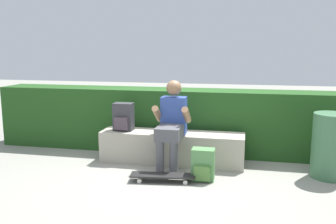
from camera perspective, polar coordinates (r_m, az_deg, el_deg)
name	(u,v)px	position (r m, az deg, el deg)	size (l,w,h in m)	color
ground_plane	(165,172)	(4.89, -0.41, -9.42)	(24.00, 24.00, 0.00)	gray
bench_main	(172,147)	(5.23, 0.61, -5.59)	(2.04, 0.46, 0.44)	#A49E8C
person_skater	(172,122)	(4.91, 0.59, -1.54)	(0.49, 0.62, 1.19)	#2D4793
skateboard_near_person	(163,176)	(4.55, -0.82, -9.97)	(0.82, 0.30, 0.09)	black
backpack_on_bench	(123,117)	(5.31, -7.03, -0.81)	(0.28, 0.23, 0.40)	#333338
backpack_on_ground	(203,165)	(4.58, 5.52, -8.29)	(0.28, 0.23, 0.40)	#51894C
hedge_row	(178,120)	(5.77, 1.60, -1.31)	(5.91, 0.59, 0.99)	#20481A
trash_bin	(331,146)	(5.03, 24.22, -4.86)	(0.47, 0.47, 0.83)	#3D6B47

